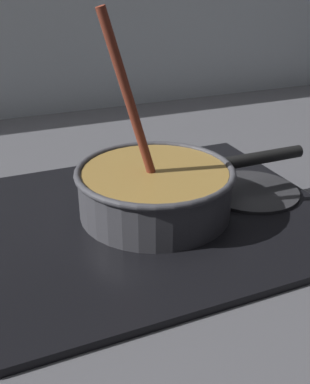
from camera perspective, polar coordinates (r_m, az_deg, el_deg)
name	(u,v)px	position (r m, az deg, el deg)	size (l,w,h in m)	color
ground	(173,269)	(0.67, 2.30, -9.64)	(2.40, 1.60, 0.04)	#4C4C51
backsplash_wall	(47,10)	(1.30, -13.45, 21.47)	(2.40, 0.02, 0.55)	silver
hob_plate	(155,215)	(0.75, 0.00, -2.94)	(0.56, 0.48, 0.01)	black
burner_ring	(155,210)	(0.74, 0.00, -2.27)	(0.17, 0.17, 0.01)	#592D0C
spare_burner	(251,191)	(0.82, 12.02, 0.14)	(0.17, 0.17, 0.01)	#262628
cooking_pan	(156,189)	(0.72, 0.12, 0.43)	(0.41, 0.25, 0.32)	#38383D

